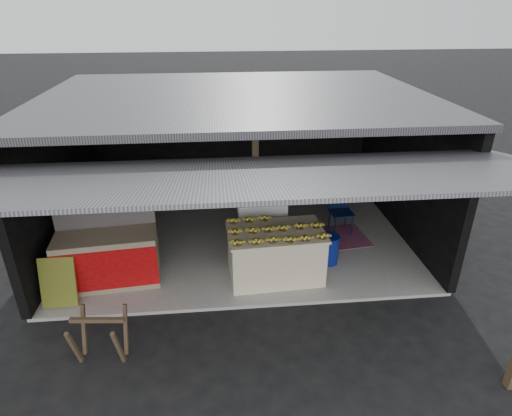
{
  "coord_description": "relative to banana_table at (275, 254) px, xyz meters",
  "views": [
    {
      "loc": [
        -0.41,
        -5.6,
        4.58
      ],
      "look_at": [
        0.28,
        1.52,
        1.1
      ],
      "focal_mm": 30.0,
      "sensor_mm": 36.0,
      "label": 1
    }
  ],
  "objects": [
    {
      "name": "ground",
      "position": [
        -0.56,
        -0.81,
        -0.52
      ],
      "size": [
        80.0,
        80.0,
        0.0
      ],
      "primitive_type": "plane",
      "color": "black",
      "rests_on": "ground"
    },
    {
      "name": "concrete_slab",
      "position": [
        -0.56,
        1.69,
        -0.49
      ],
      "size": [
        7.0,
        5.0,
        0.06
      ],
      "primitive_type": "cube",
      "color": "gray",
      "rests_on": "ground"
    },
    {
      "name": "shophouse",
      "position": [
        -0.56,
        2.0,
        1.57
      ],
      "size": [
        7.4,
        7.29,
        3.02
      ],
      "color": "black",
      "rests_on": "ground"
    },
    {
      "name": "banana_table",
      "position": [
        0.0,
        0.0,
        0.0
      ],
      "size": [
        1.73,
        1.12,
        0.93
      ],
      "rotation": [
        0.0,
        0.0,
        0.06
      ],
      "color": "white",
      "rests_on": "concrete_slab"
    },
    {
      "name": "banana_pile",
      "position": [
        -0.0,
        -0.0,
        0.55
      ],
      "size": [
        1.6,
        1.02,
        0.18
      ],
      "primitive_type": null,
      "rotation": [
        0.0,
        0.0,
        0.06
      ],
      "color": "gold",
      "rests_on": "banana_table"
    },
    {
      "name": "white_crate",
      "position": [
        -0.13,
        1.06,
        0.06
      ],
      "size": [
        0.94,
        0.65,
        1.04
      ],
      "rotation": [
        0.0,
        0.0,
        0.0
      ],
      "color": "white",
      "rests_on": "concrete_slab"
    },
    {
      "name": "neighbor_stall",
      "position": [
        -2.92,
        0.12,
        0.06
      ],
      "size": [
        1.75,
        0.92,
        1.74
      ],
      "rotation": [
        0.0,
        0.0,
        0.1
      ],
      "color": "#998466",
      "rests_on": "concrete_slab"
    },
    {
      "name": "green_signboard",
      "position": [
        -3.61,
        -0.45,
        -0.04
      ],
      "size": [
        0.56,
        0.25,
        0.83
      ],
      "primitive_type": "cube",
      "rotation": [
        -0.26,
        0.0,
        0.0
      ],
      "color": "black",
      "rests_on": "concrete_slab"
    },
    {
      "name": "sawhorse",
      "position": [
        -2.67,
        -1.7,
        -0.07
      ],
      "size": [
        0.75,
        0.69,
        0.72
      ],
      "rotation": [
        0.0,
        0.0,
        -0.09
      ],
      "color": "#4F3C27",
      "rests_on": "ground"
    },
    {
      "name": "water_barrel",
      "position": [
        1.07,
        0.35,
        -0.19
      ],
      "size": [
        0.37,
        0.37,
        0.54
      ],
      "primitive_type": "cylinder",
      "color": "navy",
      "rests_on": "concrete_slab"
    },
    {
      "name": "plastic_chair",
      "position": [
        1.61,
        1.58,
        0.1
      ],
      "size": [
        0.48,
        0.48,
        0.95
      ],
      "rotation": [
        0.0,
        0.0,
        0.08
      ],
      "color": "#091433",
      "rests_on": "concrete_slab"
    },
    {
      "name": "magenta_rug",
      "position": [
        1.36,
        1.23,
        -0.46
      ],
      "size": [
        1.61,
        1.17,
        0.01
      ],
      "primitive_type": "cube",
      "rotation": [
        0.0,
        0.0,
        0.12
      ],
      "color": "#6F1854",
      "rests_on": "concrete_slab"
    },
    {
      "name": "picture_frames",
      "position": [
        -0.72,
        4.08,
        1.41
      ],
      "size": [
        1.62,
        0.04,
        0.46
      ],
      "color": "black",
      "rests_on": "shophouse"
    }
  ]
}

